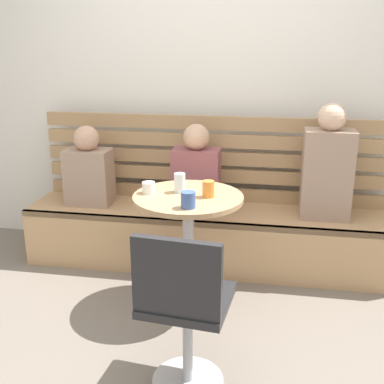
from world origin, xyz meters
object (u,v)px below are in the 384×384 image
Objects in this scene: cup_glass_tall at (180,183)px; cup_tumbler_orange at (208,189)px; cafe_table at (188,229)px; person_child_middle at (89,170)px; person_child_left at (196,173)px; cup_mug_blue at (188,200)px; person_adult at (327,168)px; cup_ceramic_white at (149,188)px; booth_bench at (206,237)px; white_chair at (184,307)px.

cup_glass_tall is 1.20× the size of cup_tumbler_orange.
cafe_table is 1.22× the size of person_child_middle.
person_child_left reaches higher than cafe_table.
person_child_left is at bearing 96.09° from cup_mug_blue.
person_adult reaches higher than cup_tumbler_orange.
cup_ceramic_white is (-0.29, 0.22, -0.01)m from cup_mug_blue.
cup_glass_tall is (-0.02, -0.52, 0.08)m from person_child_left.
cup_glass_tall is 0.20m from cup_tumbler_orange.
cup_glass_tall is (-0.10, -0.52, 0.58)m from booth_bench.
cup_glass_tall is at bearing -100.76° from booth_bench.
person_child_left is at bearing 70.25° from cup_ceramic_white.
cafe_table is at bearing -85.61° from person_child_left.
booth_bench is at bearing 79.24° from cup_glass_tall.
cup_glass_tall is at bearing 160.95° from cup_tumbler_orange.
person_child_left reaches higher than white_chair.
white_chair is 1.42m from person_child_left.
cup_glass_tall is 1.26× the size of cup_mug_blue.
cafe_table is 0.92× the size of person_adult.
cup_tumbler_orange is (0.13, -0.01, 0.27)m from cafe_table.
cup_tumbler_orange is 1.25× the size of cup_ceramic_white.
person_child_middle reaches higher than cafe_table.
booth_bench is 0.51m from person_child_left.
cup_mug_blue is at bearing -37.62° from cup_ceramic_white.
person_adult is at bearing 27.17° from cup_ceramic_white.
person_adult is at bearing 0.26° from person_child_middle.
cup_glass_tall reaches higher than cafe_table.
cup_glass_tall reaches higher than cup_mug_blue.
person_adult is (0.88, 0.58, 0.29)m from cafe_table.
cup_tumbler_orange is (0.09, -0.58, 0.57)m from booth_bench.
booth_bench is at bearing -179.81° from person_adult.
cup_mug_blue is at bearing -40.97° from person_child_middle.
person_child_left is at bearing 97.04° from white_chair.
booth_bench is 3.34× the size of person_adult.
cup_glass_tall is (-0.19, 0.87, 0.34)m from white_chair.
cup_tumbler_orange is at bearing -30.15° from person_child_middle.
white_chair reaches higher than cup_tumbler_orange.
cup_glass_tall is 1.50× the size of cup_ceramic_white.
cup_glass_tall is at bearing -32.45° from person_child_middle.
cup_mug_blue is at bearing -136.22° from person_adult.
booth_bench is at bearing 90.40° from cup_mug_blue.
cup_tumbler_orange is at bearing -1.52° from cup_ceramic_white.
person_child_middle is 1.21m from cup_mug_blue.
cup_tumbler_orange is (-0.75, -0.59, -0.01)m from person_adult.
white_chair is at bearing -54.21° from person_child_middle.
person_child_middle is at bearing 147.55° from cup_glass_tall.
person_child_middle is (-0.91, -0.01, 0.48)m from booth_bench.
person_child_middle reaches higher than cup_mug_blue.
person_child_left is 0.52m from cup_glass_tall.
cup_ceramic_white is (-0.20, -0.57, 0.05)m from person_child_left.
person_child_middle is at bearing 149.85° from cup_tumbler_orange.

